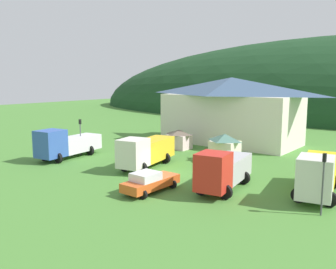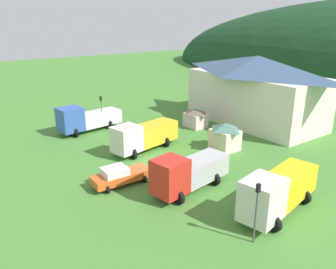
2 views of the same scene
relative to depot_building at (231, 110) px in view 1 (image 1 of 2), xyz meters
The scene contains 12 objects.
ground_plane 19.62m from the depot_building, 79.07° to the right, with size 200.00×200.00×0.00m, color #477F33.
depot_building is the anchor object (origin of this frame).
play_shed_cream 12.01m from the depot_building, 64.24° to the right, with size 2.97×2.60×2.98m.
play_shed_pink 9.04m from the depot_building, 110.84° to the right, with size 2.93×2.32×2.46m.
box_truck_blue 22.57m from the depot_building, 115.22° to the right, with size 3.85×8.31×3.43m.
heavy_rig_striped 18.06m from the depot_building, 89.34° to the right, with size 4.01×8.27×3.23m.
crane_truck_red 22.29m from the depot_building, 62.91° to the right, with size 3.75×7.69×3.38m.
flatbed_truck_yellow 23.44m from the depot_building, 45.11° to the right, with size 4.07×8.55×3.45m.
service_pickup_orange 24.61m from the depot_building, 76.17° to the right, with size 2.35×5.17×1.66m.
traffic_light_west 20.52m from the depot_building, 118.48° to the right, with size 0.20×0.32×4.17m.
traffic_light_east 27.28m from the depot_building, 48.90° to the right, with size 0.20×0.32×4.13m.
traffic_cone_near_pickup 15.75m from the depot_building, 69.56° to the right, with size 0.36×0.36×0.59m, color orange.
Camera 1 is at (20.52, -25.85, 8.84)m, focal length 39.15 mm.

